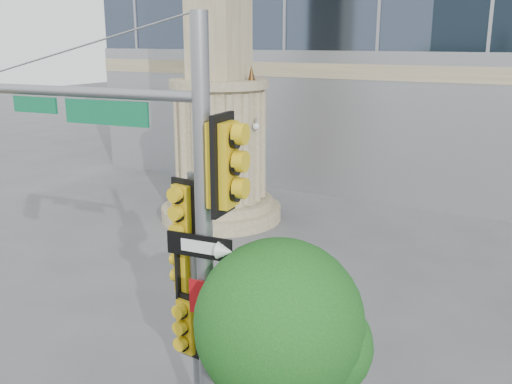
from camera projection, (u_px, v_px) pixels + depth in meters
The scene contains 4 objects.
monument at pixel (219, 67), 19.74m from camera, with size 4.40×4.40×16.60m.
main_signal_pole at pixel (132, 191), 8.59m from camera, with size 5.29×1.01×6.81m.
secondary_signal_pole at pixel (189, 281), 9.34m from camera, with size 0.76×0.61×4.42m.
street_tree at pixel (283, 330), 7.96m from camera, with size 2.45×2.39×3.82m.
Camera 1 is at (5.09, -7.92, 6.44)m, focal length 40.00 mm.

